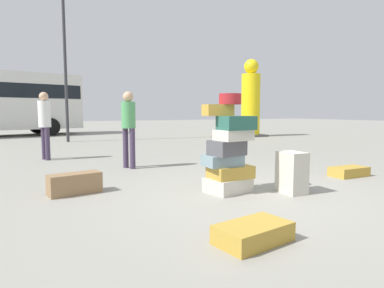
{
  "coord_description": "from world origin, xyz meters",
  "views": [
    {
      "loc": [
        -2.88,
        -3.94,
        1.23
      ],
      "look_at": [
        -0.16,
        1.49,
        0.63
      ],
      "focal_mm": 30.79,
      "sensor_mm": 36.0,
      "label": 1
    }
  ],
  "objects_px": {
    "suitcase_tower": "(228,152)",
    "suitcase_tan_foreground_near": "(253,233)",
    "person_bearded_onlooker": "(45,120)",
    "person_tourist_with_camera": "(129,123)",
    "suitcase_cream_right_side": "(292,173)",
    "suitcase_brown_behind_tower": "(75,184)",
    "lamp_post": "(64,26)",
    "yellow_dummy_statue": "(251,103)",
    "suitcase_tan_left_side": "(349,172)"
  },
  "relations": [
    {
      "from": "suitcase_tower",
      "to": "lamp_post",
      "type": "height_order",
      "value": "lamp_post"
    },
    {
      "from": "person_tourist_with_camera",
      "to": "person_bearded_onlooker",
      "type": "bearing_deg",
      "value": -169.99
    },
    {
      "from": "suitcase_tower",
      "to": "lamp_post",
      "type": "bearing_deg",
      "value": 97.05
    },
    {
      "from": "suitcase_tan_foreground_near",
      "to": "suitcase_brown_behind_tower",
      "type": "relative_size",
      "value": 0.95
    },
    {
      "from": "suitcase_tan_foreground_near",
      "to": "yellow_dummy_statue",
      "type": "height_order",
      "value": "yellow_dummy_statue"
    },
    {
      "from": "yellow_dummy_statue",
      "to": "lamp_post",
      "type": "height_order",
      "value": "lamp_post"
    },
    {
      "from": "suitcase_brown_behind_tower",
      "to": "suitcase_tan_left_side",
      "type": "bearing_deg",
      "value": -21.32
    },
    {
      "from": "person_bearded_onlooker",
      "to": "lamp_post",
      "type": "relative_size",
      "value": 0.24
    },
    {
      "from": "suitcase_tower",
      "to": "suitcase_tan_left_side",
      "type": "bearing_deg",
      "value": 0.67
    },
    {
      "from": "suitcase_tan_foreground_near",
      "to": "person_bearded_onlooker",
      "type": "xyz_separation_m",
      "value": [
        -1.46,
        6.71,
        0.94
      ]
    },
    {
      "from": "person_tourist_with_camera",
      "to": "lamp_post",
      "type": "bearing_deg",
      "value": 158.52
    },
    {
      "from": "person_bearded_onlooker",
      "to": "lamp_post",
      "type": "bearing_deg",
      "value": 149.09
    },
    {
      "from": "suitcase_tan_left_side",
      "to": "person_bearded_onlooker",
      "type": "relative_size",
      "value": 0.42
    },
    {
      "from": "suitcase_cream_right_side",
      "to": "person_tourist_with_camera",
      "type": "height_order",
      "value": "person_tourist_with_camera"
    },
    {
      "from": "yellow_dummy_statue",
      "to": "suitcase_tan_foreground_near",
      "type": "bearing_deg",
      "value": -126.48
    },
    {
      "from": "yellow_dummy_statue",
      "to": "suitcase_brown_behind_tower",
      "type": "bearing_deg",
      "value": -138.62
    },
    {
      "from": "person_bearded_onlooker",
      "to": "person_tourist_with_camera",
      "type": "relative_size",
      "value": 1.04
    },
    {
      "from": "suitcase_tower",
      "to": "suitcase_brown_behind_tower",
      "type": "distance_m",
      "value": 2.36
    },
    {
      "from": "suitcase_brown_behind_tower",
      "to": "person_tourist_with_camera",
      "type": "height_order",
      "value": "person_tourist_with_camera"
    },
    {
      "from": "suitcase_tower",
      "to": "suitcase_tan_left_side",
      "type": "height_order",
      "value": "suitcase_tower"
    },
    {
      "from": "suitcase_tan_foreground_near",
      "to": "yellow_dummy_statue",
      "type": "xyz_separation_m",
      "value": [
        8.07,
        10.91,
        1.58
      ]
    },
    {
      "from": "suitcase_tan_foreground_near",
      "to": "lamp_post",
      "type": "height_order",
      "value": "lamp_post"
    },
    {
      "from": "suitcase_tower",
      "to": "suitcase_tan_foreground_near",
      "type": "distance_m",
      "value": 2.0
    },
    {
      "from": "lamp_post",
      "to": "suitcase_tan_foreground_near",
      "type": "bearing_deg",
      "value": -88.05
    },
    {
      "from": "person_bearded_onlooker",
      "to": "lamp_post",
      "type": "height_order",
      "value": "lamp_post"
    },
    {
      "from": "suitcase_tan_left_side",
      "to": "suitcase_brown_behind_tower",
      "type": "bearing_deg",
      "value": 169.89
    },
    {
      "from": "suitcase_brown_behind_tower",
      "to": "lamp_post",
      "type": "xyz_separation_m",
      "value": [
        0.86,
        9.09,
        4.43
      ]
    },
    {
      "from": "suitcase_cream_right_side",
      "to": "person_bearded_onlooker",
      "type": "height_order",
      "value": "person_bearded_onlooker"
    },
    {
      "from": "suitcase_tower",
      "to": "suitcase_tan_left_side",
      "type": "xyz_separation_m",
      "value": [
        2.75,
        0.03,
        -0.53
      ]
    },
    {
      "from": "suitcase_tan_left_side",
      "to": "suitcase_brown_behind_tower",
      "type": "relative_size",
      "value": 0.96
    },
    {
      "from": "suitcase_tower",
      "to": "lamp_post",
      "type": "xyz_separation_m",
      "value": [
        -1.24,
        10.04,
        3.97
      ]
    },
    {
      "from": "suitcase_cream_right_side",
      "to": "lamp_post",
      "type": "relative_size",
      "value": 0.09
    },
    {
      "from": "person_bearded_onlooker",
      "to": "suitcase_tower",
      "type": "bearing_deg",
      "value": 5.73
    },
    {
      "from": "suitcase_brown_behind_tower",
      "to": "person_bearded_onlooker",
      "type": "height_order",
      "value": "person_bearded_onlooker"
    },
    {
      "from": "person_tourist_with_camera",
      "to": "suitcase_tan_foreground_near",
      "type": "bearing_deg",
      "value": -26.54
    },
    {
      "from": "person_tourist_with_camera",
      "to": "yellow_dummy_statue",
      "type": "bearing_deg",
      "value": 103.31
    },
    {
      "from": "suitcase_tan_left_side",
      "to": "person_bearded_onlooker",
      "type": "xyz_separation_m",
      "value": [
        -5.05,
        4.94,
        0.94
      ]
    },
    {
      "from": "person_bearded_onlooker",
      "to": "person_tourist_with_camera",
      "type": "height_order",
      "value": "person_bearded_onlooker"
    },
    {
      "from": "suitcase_tower",
      "to": "yellow_dummy_statue",
      "type": "relative_size",
      "value": 0.4
    },
    {
      "from": "suitcase_tower",
      "to": "lamp_post",
      "type": "relative_size",
      "value": 0.21
    },
    {
      "from": "suitcase_brown_behind_tower",
      "to": "person_tourist_with_camera",
      "type": "relative_size",
      "value": 0.46
    },
    {
      "from": "suitcase_brown_behind_tower",
      "to": "person_bearded_onlooker",
      "type": "relative_size",
      "value": 0.44
    },
    {
      "from": "suitcase_brown_behind_tower",
      "to": "lamp_post",
      "type": "relative_size",
      "value": 0.1
    },
    {
      "from": "suitcase_tan_left_side",
      "to": "person_tourist_with_camera",
      "type": "distance_m",
      "value": 4.55
    },
    {
      "from": "suitcase_brown_behind_tower",
      "to": "lamp_post",
      "type": "distance_m",
      "value": 10.15
    },
    {
      "from": "suitcase_tan_foreground_near",
      "to": "suitcase_brown_behind_tower",
      "type": "height_order",
      "value": "suitcase_brown_behind_tower"
    },
    {
      "from": "person_tourist_with_camera",
      "to": "yellow_dummy_statue",
      "type": "height_order",
      "value": "yellow_dummy_statue"
    },
    {
      "from": "suitcase_cream_right_side",
      "to": "lamp_post",
      "type": "xyz_separation_m",
      "value": [
        -2.08,
        10.5,
        4.28
      ]
    },
    {
      "from": "suitcase_cream_right_side",
      "to": "suitcase_tan_foreground_near",
      "type": "bearing_deg",
      "value": -141.2
    },
    {
      "from": "suitcase_tower",
      "to": "yellow_dummy_statue",
      "type": "bearing_deg",
      "value": 51.77
    }
  ]
}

